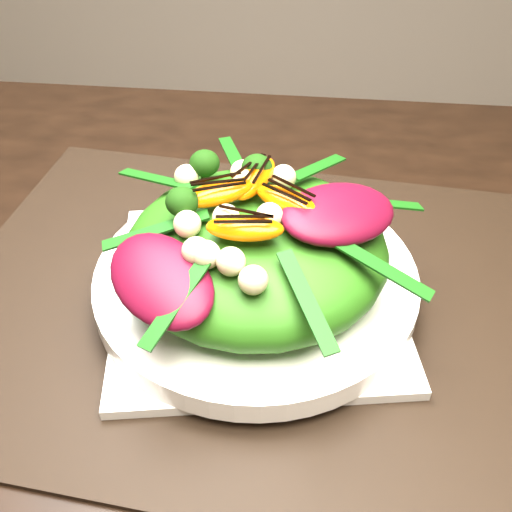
# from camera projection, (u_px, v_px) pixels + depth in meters

# --- Properties ---
(dining_table) EXTENTS (1.60, 0.90, 0.75)m
(dining_table) POSITION_uv_depth(u_px,v_px,m) (94.00, 366.00, 0.47)
(dining_table) COLOR black
(dining_table) RESTS_ON floor
(placemat) EXTENTS (0.54, 0.43, 0.00)m
(placemat) POSITION_uv_depth(u_px,v_px,m) (256.00, 297.00, 0.50)
(placemat) COLOR black
(placemat) RESTS_ON dining_table
(plate_base) EXTENTS (0.26, 0.26, 0.01)m
(plate_base) POSITION_uv_depth(u_px,v_px,m) (256.00, 291.00, 0.50)
(plate_base) COLOR silver
(plate_base) RESTS_ON placemat
(salad_bowl) EXTENTS (0.29, 0.29, 0.02)m
(salad_bowl) POSITION_uv_depth(u_px,v_px,m) (256.00, 279.00, 0.49)
(salad_bowl) COLOR white
(salad_bowl) RESTS_ON plate_base
(lettuce_mound) EXTENTS (0.23, 0.23, 0.07)m
(lettuce_mound) POSITION_uv_depth(u_px,v_px,m) (256.00, 248.00, 0.47)
(lettuce_mound) COLOR #295F11
(lettuce_mound) RESTS_ON salad_bowl
(radicchio_leaf) EXTENTS (0.11, 0.10, 0.02)m
(radicchio_leaf) POSITION_uv_depth(u_px,v_px,m) (339.00, 214.00, 0.43)
(radicchio_leaf) COLOR #490718
(radicchio_leaf) RESTS_ON lettuce_mound
(orange_segment) EXTENTS (0.06, 0.04, 0.01)m
(orange_segment) POSITION_uv_depth(u_px,v_px,m) (265.00, 185.00, 0.46)
(orange_segment) COLOR #DE5603
(orange_segment) RESTS_ON lettuce_mound
(broccoli_floret) EXTENTS (0.04, 0.04, 0.03)m
(broccoli_floret) POSITION_uv_depth(u_px,v_px,m) (170.00, 183.00, 0.46)
(broccoli_floret) COLOR black
(broccoli_floret) RESTS_ON lettuce_mound
(macadamia_nut) EXTENTS (0.02, 0.02, 0.02)m
(macadamia_nut) POSITION_uv_depth(u_px,v_px,m) (291.00, 228.00, 0.42)
(macadamia_nut) COLOR beige
(macadamia_nut) RESTS_ON lettuce_mound
(balsamic_drizzle) EXTENTS (0.05, 0.02, 0.00)m
(balsamic_drizzle) POSITION_uv_depth(u_px,v_px,m) (265.00, 176.00, 0.45)
(balsamic_drizzle) COLOR black
(balsamic_drizzle) RESTS_ON orange_segment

